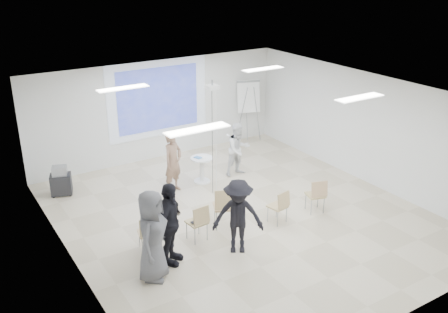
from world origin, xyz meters
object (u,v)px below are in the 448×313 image
player_left (173,158)px  chair_left_inner (199,220)px  pedestal_table (202,168)px  chair_right_far (317,193)px  audience_left (169,219)px  av_cart (61,182)px  laptop (196,220)px  chair_center (224,205)px  chair_far_left (148,231)px  audience_outer (152,231)px  chair_right_inner (280,204)px  player_right (238,147)px  audience_mid (238,212)px  chair_left_mid (163,225)px  flipchart_easel (249,97)px

player_left → chair_left_inner: (-0.68, -2.54, -0.43)m
pedestal_table → chair_right_far: (1.46, -3.00, 0.10)m
audience_left → player_left: bearing=20.3°
av_cart → laptop: bearing=-44.7°
chair_left_inner → av_cart: bearing=110.7°
pedestal_table → audience_left: size_ratio=0.39×
chair_center → av_cart: (-2.67, 3.73, -0.23)m
chair_far_left → chair_right_far: chair_right_far is taller
chair_far_left → chair_right_far: size_ratio=0.95×
laptop → audience_outer: bearing=24.7°
chair_right_inner → audience_outer: 3.42m
player_right → chair_left_inner: (-2.72, -2.54, -0.34)m
chair_right_inner → audience_mid: audience_mid is taller
laptop → chair_center: bearing=-178.6°
chair_left_mid → flipchart_easel: (5.34, 4.60, 0.95)m
chair_left_mid → audience_left: audience_left is taller
chair_left_inner → player_right: bearing=37.8°
chair_left_mid → audience_mid: (1.28, -0.89, 0.36)m
chair_right_far → av_cart: size_ratio=1.11×
av_cart → flipchart_easel: bearing=25.9°
pedestal_table → av_cart: bearing=159.6°
chair_left_inner → laptop: (-0.01, 0.09, -0.05)m
chair_right_far → audience_left: size_ratio=0.43×
pedestal_table → audience_left: (-2.47, -3.05, 0.59)m
chair_left_inner → audience_left: 1.10m
pedestal_table → laptop: pedestal_table is taller
pedestal_table → player_left: (-0.90, -0.08, 0.52)m
chair_right_far → player_left: bearing=145.5°
chair_center → audience_left: (-1.66, -0.61, 0.42)m
chair_left_inner → chair_right_far: bearing=-12.2°
pedestal_table → av_cart: 3.71m
chair_center → laptop: 0.80m
chair_right_far → chair_right_inner: bearing=-166.9°
laptop → audience_outer: size_ratio=0.15×
audience_mid → audience_outer: 1.88m
laptop → audience_mid: bearing=114.4°
chair_far_left → laptop: size_ratio=2.64×
chair_right_inner → flipchart_easel: size_ratio=0.40×
player_right → chair_left_inner: size_ratio=1.97×
laptop → audience_left: size_ratio=0.16×
av_cart → chair_right_far: bearing=-22.0°
chair_center → chair_far_left: bearing=-155.2°
laptop → flipchart_easel: (4.56, 4.61, 1.06)m
player_left → laptop: 2.59m
player_left → audience_left: audience_left is taller
chair_left_mid → chair_right_far: size_ratio=1.10×
chair_left_mid → chair_right_far: (3.83, -0.48, -0.05)m
player_right → audience_outer: (-4.11, -3.24, 0.18)m
chair_center → av_cart: 4.60m
pedestal_table → chair_right_inner: (0.39, -2.94, 0.07)m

